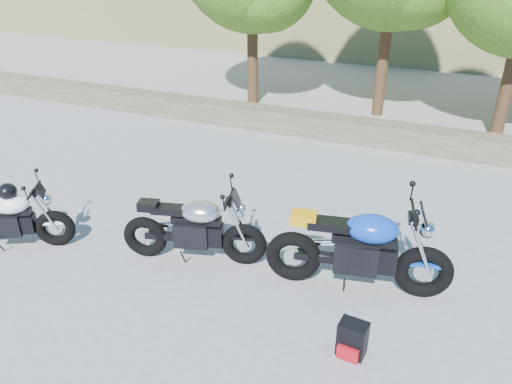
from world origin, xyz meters
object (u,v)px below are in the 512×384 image
at_px(silver_bike, 195,229).
at_px(white_bike, 6,217).
at_px(backpack, 352,339).
at_px(blue_bike, 360,250).

xyz_separation_m(silver_bike, white_bike, (-2.63, -0.77, 0.01)).
bearing_deg(white_bike, backpack, -29.79).
bearing_deg(backpack, white_bike, -175.98).
bearing_deg(blue_bike, silver_bike, 175.59).
relative_size(silver_bike, blue_bike, 0.85).
height_order(silver_bike, backpack, silver_bike).
relative_size(blue_bike, backpack, 5.70).
bearing_deg(silver_bike, white_bike, -178.68).
distance_m(white_bike, backpack, 5.07).
distance_m(blue_bike, backpack, 1.24).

